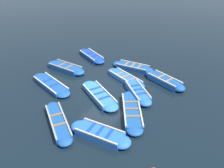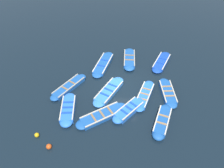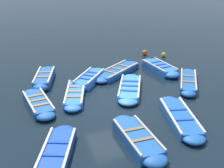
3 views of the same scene
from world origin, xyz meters
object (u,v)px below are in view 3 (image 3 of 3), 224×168
Objects in this scene: boat_centre at (130,88)px; boat_drifting at (188,82)px; boat_mid_row at (180,118)px; boat_broadside at (117,71)px; boat_inner_gap at (38,103)px; buoy_yellow_far at (164,55)px; boat_tucked at (57,152)px; boat_bow_out at (44,78)px; boat_stern_in at (138,139)px; buoy_orange_near at (193,94)px; boat_far_corner at (89,79)px; boat_end_of_row at (159,68)px; buoy_white_drifting at (145,53)px; boat_outer_left at (75,94)px.

boat_drifting is at bearing 176.85° from boat_centre.
boat_mid_row is 3.58m from boat_centre.
boat_broadside reaches higher than boat_centre.
boat_inner_gap is 10.00m from buoy_yellow_far.
boat_tucked is at bearing 92.84° from boat_inner_gap.
boat_bow_out is 10.92× the size of buoy_yellow_far.
boat_centre is (3.25, -0.18, -0.01)m from boat_drifting.
boat_stern_in reaches higher than buoy_orange_near.
boat_centre is 14.87× the size of buoy_orange_near.
boat_drifting is at bearing -112.92° from buoy_orange_near.
boat_drifting is 8.67m from boat_tucked.
boat_bow_out reaches higher than buoy_yellow_far.
boat_far_corner is 11.45× the size of buoy_orange_near.
boat_end_of_row reaches higher than boat_inner_gap.
boat_tucked is at bearing 65.87° from boat_far_corner.
boat_stern_in is 10.39× the size of buoy_white_drifting.
boat_inner_gap is 13.19× the size of buoy_orange_near.
boat_far_corner is 5.46m from buoy_orange_near.
boat_drifting is at bearing 102.68° from boat_end_of_row.
boat_inner_gap is at bearing -52.78° from boat_stern_in.
boat_centre is 2.50m from boat_broadside.
boat_bow_out is 2.73m from boat_outer_left.
boat_bow_out is 0.81× the size of boat_mid_row.
buoy_orange_near is at bearing 86.08° from buoy_white_drifting.
buoy_orange_near is at bearing 170.38° from boat_inner_gap.
boat_inner_gap is 0.92× the size of boat_broadside.
boat_end_of_row is 11.01× the size of buoy_yellow_far.
boat_tucked is at bearing 55.95° from boat_broadside.
buoy_orange_near is at bearing 75.92° from buoy_yellow_far.
boat_centre is at bearing 132.03° from boat_far_corner.
boat_end_of_row is 9.72× the size of buoy_white_drifting.
boat_inner_gap is (3.15, -4.14, -0.02)m from boat_stern_in.
boat_drifting is 4.04m from boat_mid_row.
buoy_yellow_far is (-8.58, -8.80, -0.00)m from boat_tucked.
boat_drifting is at bearing 138.67° from boat_broadside.
boat_mid_row is 13.53× the size of buoy_yellow_far.
boat_outer_left is (-1.17, 2.46, -0.05)m from boat_bow_out.
boat_far_corner is at bearing -37.61° from buoy_orange_near.
boat_bow_out is 6.67m from boat_end_of_row.
buoy_yellow_far is (-0.95, -4.69, -0.01)m from boat_drifting.
boat_stern_in is (-0.21, 6.24, -0.00)m from boat_far_corner.
boat_stern_in is (-2.95, 0.14, 0.03)m from boat_tucked.
boat_end_of_row is (-4.36, -0.36, 0.00)m from boat_far_corner.
boat_far_corner is 1.99m from boat_outer_left.
boat_tucked is at bearing 8.94° from boat_mid_row.
boat_mid_row is at bearing 104.53° from boat_centre.
boat_tucked is at bearing 45.75° from buoy_yellow_far.
boat_end_of_row reaches higher than boat_far_corner.
boat_end_of_row is at bearing 82.09° from buoy_white_drifting.
boat_tucked is 8.19m from boat_broadside.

